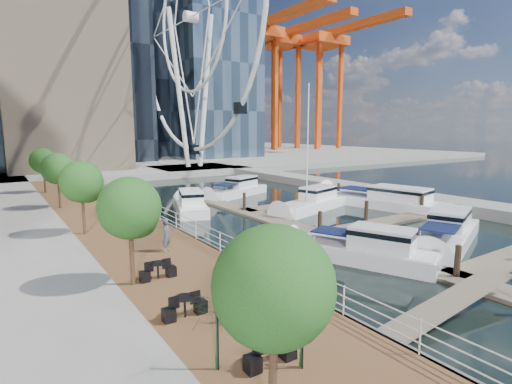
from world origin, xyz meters
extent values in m
plane|color=black|center=(0.00, 0.00, 0.00)|extent=(520.00, 520.00, 0.00)
cube|color=brown|center=(-9.00, 15.00, 0.50)|extent=(6.00, 60.00, 1.00)
cube|color=#595954|center=(-6.00, 15.00, 0.50)|extent=(0.25, 60.00, 1.00)
cube|color=gray|center=(0.00, 102.00, 0.50)|extent=(200.00, 114.00, 1.00)
cube|color=gray|center=(20.00, 20.00, 0.50)|extent=(4.00, 60.00, 1.00)
cube|color=gray|center=(14.00, 52.00, 0.50)|extent=(14.00, 12.00, 1.00)
cube|color=#6D6051|center=(3.00, 10.00, 0.10)|extent=(2.00, 32.00, 0.20)
cube|color=#6D6051|center=(9.00, 8.00, 0.10)|extent=(12.00, 2.00, 0.20)
cube|color=#6D6051|center=(9.00, 18.00, 0.10)|extent=(12.00, 2.00, 0.20)
cylinder|color=white|center=(11.50, 52.00, 14.00)|extent=(0.80, 0.80, 26.00)
cylinder|color=white|center=(16.50, 52.00, 14.00)|extent=(0.80, 0.80, 26.00)
torus|color=white|center=(14.00, 52.00, 26.00)|extent=(0.70, 44.70, 44.70)
cylinder|color=#3F2B1C|center=(-11.40, -6.00, 2.20)|extent=(0.20, 0.20, 2.40)
sphere|color=#265B1E|center=(-11.40, -6.00, 4.30)|extent=(2.60, 2.60, 2.60)
cylinder|color=#3F2B1C|center=(-11.40, 4.00, 2.20)|extent=(0.20, 0.20, 2.40)
sphere|color=#265B1E|center=(-11.40, 4.00, 4.30)|extent=(2.60, 2.60, 2.60)
cylinder|color=#3F2B1C|center=(-11.40, 14.00, 2.20)|extent=(0.20, 0.20, 2.40)
sphere|color=#265B1E|center=(-11.40, 14.00, 4.30)|extent=(2.60, 2.60, 2.60)
cylinder|color=#3F2B1C|center=(-11.40, 24.00, 2.20)|extent=(0.20, 0.20, 2.40)
sphere|color=#265B1E|center=(-11.40, 24.00, 4.30)|extent=(2.60, 2.60, 2.60)
cylinder|color=#3F2B1C|center=(-11.40, 34.00, 2.20)|extent=(0.20, 0.20, 2.40)
sphere|color=#265B1E|center=(-11.40, 34.00, 4.30)|extent=(2.60, 2.60, 2.60)
imported|color=slate|center=(-8.46, 7.63, 1.88)|extent=(0.75, 0.75, 1.76)
imported|color=gray|center=(-6.81, 21.75, 1.95)|extent=(1.13, 1.17, 1.89)
imported|color=#30373C|center=(-8.86, 27.58, 1.84)|extent=(1.07, 0.69, 1.69)
imported|color=#0F3810|center=(-9.38, -4.63, 2.34)|extent=(3.54, 3.58, 2.69)
imported|color=#0E3516|center=(-9.02, -1.81, 2.06)|extent=(2.37, 2.41, 2.12)
imported|color=#0F371F|center=(-11.32, -3.39, 2.05)|extent=(2.91, 2.94, 2.11)
camera|label=1|loc=(-16.05, -12.28, 7.50)|focal=28.00mm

